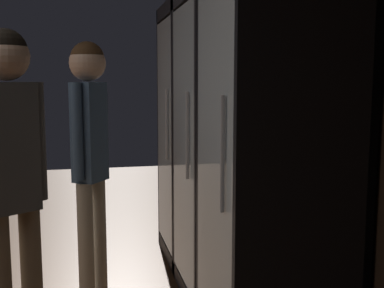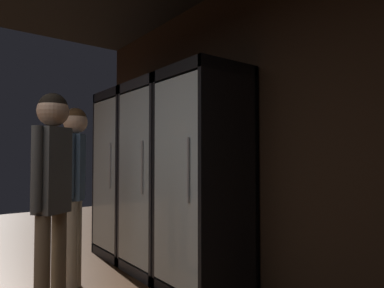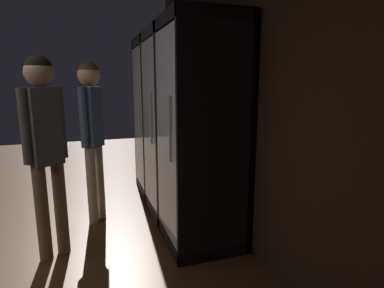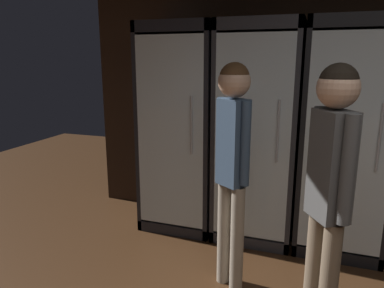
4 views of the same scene
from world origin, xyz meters
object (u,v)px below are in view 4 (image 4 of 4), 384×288
object	(u,v)px
cooler_center	(344,141)
shopper_near	(233,149)
cooler_left	(258,135)
cooler_far_left	(184,130)
shopper_far	(330,177)

from	to	relation	value
cooler_center	shopper_near	xyz separation A→B (m)	(-0.75, -0.92, 0.08)
cooler_left	shopper_near	xyz separation A→B (m)	(-0.03, -0.92, 0.08)
cooler_far_left	cooler_left	distance (m)	0.72
cooler_center	shopper_far	distance (m)	1.28
cooler_far_left	cooler_left	world-z (taller)	same
cooler_far_left	shopper_far	xyz separation A→B (m)	(1.30, -1.27, 0.07)
cooler_center	shopper_near	bearing A→B (deg)	-129.36
cooler_left	shopper_far	world-z (taller)	cooler_left
cooler_far_left	cooler_center	size ratio (longest dim) A/B	1.00
cooler_center	shopper_near	distance (m)	1.19
shopper_near	shopper_far	distance (m)	0.71
cooler_far_left	shopper_far	bearing A→B (deg)	-44.35
cooler_far_left	cooler_center	xyz separation A→B (m)	(1.45, 0.00, 0.00)
cooler_center	shopper_far	bearing A→B (deg)	-96.39
shopper_far	cooler_center	bearing A→B (deg)	83.61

